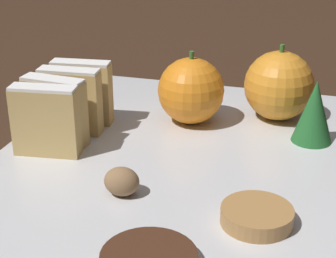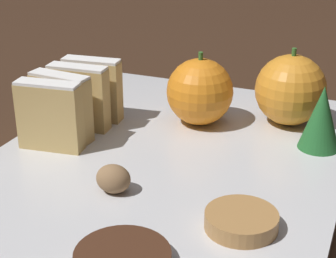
{
  "view_description": "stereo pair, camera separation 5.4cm",
  "coord_description": "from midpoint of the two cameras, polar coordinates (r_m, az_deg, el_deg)",
  "views": [
    {
      "loc": [
        0.13,
        -0.47,
        0.26
      ],
      "look_at": [
        0.0,
        0.0,
        0.04
      ],
      "focal_mm": 60.0,
      "sensor_mm": 36.0,
      "label": 1
    },
    {
      "loc": [
        0.18,
        -0.45,
        0.26
      ],
      "look_at": [
        0.0,
        0.0,
        0.04
      ],
      "focal_mm": 60.0,
      "sensor_mm": 36.0,
      "label": 2
    }
  ],
  "objects": [
    {
      "name": "stollen_slice_fourth",
      "position": [
        0.63,
        -11.16,
        3.63
      ],
      "size": [
        0.07,
        0.03,
        0.07
      ],
      "color": "tan",
      "rests_on": "serving_platter"
    },
    {
      "name": "walnut",
      "position": [
        0.48,
        -7.91,
        -5.38
      ],
      "size": [
        0.03,
        0.03,
        0.03
      ],
      "color": "#8E6B47",
      "rests_on": "serving_platter"
    },
    {
      "name": "orange_near",
      "position": [
        0.63,
        8.84,
        4.34
      ],
      "size": [
        0.08,
        0.08,
        0.09
      ],
      "color": "orange",
      "rests_on": "serving_platter"
    },
    {
      "name": "serving_platter",
      "position": [
        0.55,
        -2.79,
        -3.49
      ],
      "size": [
        0.33,
        0.44,
        0.01
      ],
      "color": "silver",
      "rests_on": "ground_plane"
    },
    {
      "name": "stollen_slice_front",
      "position": [
        0.56,
        -15.04,
        0.73
      ],
      "size": [
        0.07,
        0.03,
        0.07
      ],
      "color": "tan",
      "rests_on": "serving_platter"
    },
    {
      "name": "ground_plane",
      "position": [
        0.55,
        -2.77,
        -4.04
      ],
      "size": [
        6.0,
        6.0,
        0.0
      ],
      "primitive_type": "plane",
      "color": "#382316"
    },
    {
      "name": "stollen_slice_second",
      "position": [
        0.58,
        -13.87,
        1.8
      ],
      "size": [
        0.07,
        0.03,
        0.07
      ],
      "color": "tan",
      "rests_on": "serving_platter"
    },
    {
      "name": "evergreen_sprig",
      "position": [
        0.58,
        12.12,
        1.71
      ],
      "size": [
        0.04,
        0.04,
        0.07
      ],
      "color": "#23662D",
      "rests_on": "serving_platter"
    },
    {
      "name": "gingerbread_cookie",
      "position": [
        0.45,
        5.61,
        -8.87
      ],
      "size": [
        0.06,
        0.06,
        0.01
      ],
      "color": "#B27F47",
      "rests_on": "serving_platter"
    },
    {
      "name": "stollen_slice_third",
      "position": [
        0.6,
        -12.41,
        2.74
      ],
      "size": [
        0.07,
        0.02,
        0.07
      ],
      "color": "tan",
      "rests_on": "serving_platter"
    },
    {
      "name": "orange_far",
      "position": [
        0.62,
        -0.5,
        3.9
      ],
      "size": [
        0.07,
        0.07,
        0.08
      ],
      "color": "orange",
      "rests_on": "serving_platter"
    }
  ]
}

